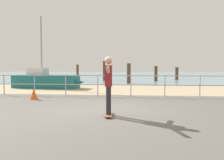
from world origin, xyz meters
The scene contains 13 objects.
ground_plane centered at (0.00, -1.00, 0.00)m, with size 24.00×10.00×0.04m, color #605B56.
beach_strip centered at (0.00, 7.00, 0.00)m, with size 24.00×6.00×0.04m, color tan.
sea_surface centered at (0.00, 35.00, 0.00)m, with size 72.00×50.00×0.04m, color #75939E.
railing_fence centered at (-1.49, 3.60, 0.70)m, with size 14.57×0.05×1.05m.
sailboat centered at (-4.71, 7.42, 0.52)m, with size 5.05×1.96×4.83m.
skateboard centered at (0.34, -0.80, 0.07)m, with size 0.26×0.81×0.08m.
skateboarder centered at (0.34, -0.80, 1.02)m, with size 0.23×1.45×1.65m.
groyne_post_0 centered at (-4.65, 15.23, 0.86)m, with size 0.25×0.25×1.71m, color #513826.
groyne_post_1 centered at (-2.00, 15.87, 1.04)m, with size 0.24×0.24×2.08m, color #513826.
groyne_post_2 centered at (0.65, 12.24, 0.88)m, with size 0.34×0.34×1.76m, color #513826.
groyne_post_3 centered at (3.30, 15.51, 0.77)m, with size 0.34×0.34×1.54m, color #513826.
groyne_post_4 centered at (5.95, 18.63, 0.72)m, with size 0.38×0.38×1.43m, color #513826.
traffic_cone centered at (-3.28, 2.17, 0.25)m, with size 0.36×0.36×0.50m, color #E55919.
Camera 1 is at (1.04, -7.12, 1.43)m, focal length 35.65 mm.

